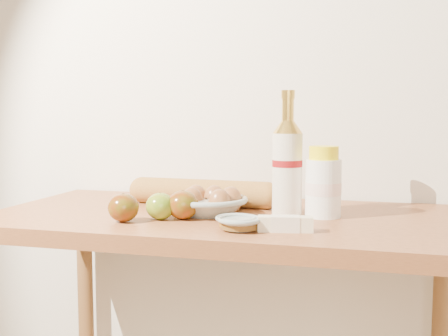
{
  "coord_description": "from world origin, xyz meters",
  "views": [
    {
      "loc": [
        0.36,
        -0.18,
        1.16
      ],
      "look_at": [
        0.0,
        1.15,
        1.02
      ],
      "focal_mm": 45.0,
      "sensor_mm": 36.0,
      "label": 1
    }
  ],
  "objects_px": {
    "table": "(227,261)",
    "cream_bottle": "(323,184)",
    "bourbon_bottle": "(287,164)",
    "baguette": "(202,193)",
    "egg_bowl": "(209,203)"
  },
  "relations": [
    {
      "from": "bourbon_bottle",
      "to": "baguette",
      "type": "xyz_separation_m",
      "value": [
        -0.24,
        0.06,
        -0.09
      ]
    },
    {
      "from": "egg_bowl",
      "to": "baguette",
      "type": "height_order",
      "value": "baguette"
    },
    {
      "from": "table",
      "to": "cream_bottle",
      "type": "distance_m",
      "value": 0.32
    },
    {
      "from": "bourbon_bottle",
      "to": "baguette",
      "type": "bearing_deg",
      "value": 151.37
    },
    {
      "from": "table",
      "to": "bourbon_bottle",
      "type": "height_order",
      "value": "bourbon_bottle"
    },
    {
      "from": "bourbon_bottle",
      "to": "egg_bowl",
      "type": "bearing_deg",
      "value": -176.09
    },
    {
      "from": "cream_bottle",
      "to": "baguette",
      "type": "height_order",
      "value": "cream_bottle"
    },
    {
      "from": "table",
      "to": "bourbon_bottle",
      "type": "relative_size",
      "value": 3.84
    },
    {
      "from": "table",
      "to": "baguette",
      "type": "relative_size",
      "value": 2.72
    },
    {
      "from": "baguette",
      "to": "egg_bowl",
      "type": "bearing_deg",
      "value": -62.79
    },
    {
      "from": "table",
      "to": "bourbon_bottle",
      "type": "distance_m",
      "value": 0.29
    },
    {
      "from": "cream_bottle",
      "to": "baguette",
      "type": "relative_size",
      "value": 0.4
    },
    {
      "from": "bourbon_bottle",
      "to": "baguette",
      "type": "relative_size",
      "value": 0.71
    },
    {
      "from": "table",
      "to": "cream_bottle",
      "type": "relative_size",
      "value": 6.85
    },
    {
      "from": "cream_bottle",
      "to": "table",
      "type": "bearing_deg",
      "value": 164.26
    }
  ]
}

